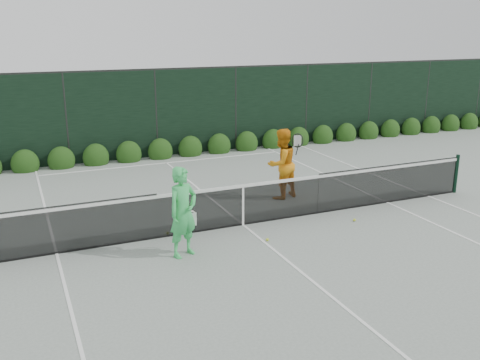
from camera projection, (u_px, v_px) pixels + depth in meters
name	position (u px, v px, depth m)	size (l,w,h in m)	color
ground	(243.00, 225.00, 12.36)	(80.00, 80.00, 0.00)	gray
tennis_net	(242.00, 203.00, 12.20)	(12.90, 0.10, 1.07)	black
player_woman	(183.00, 212.00, 10.49)	(0.79, 0.67, 1.83)	#3AC960
player_man	(282.00, 164.00, 14.08)	(1.07, 0.94, 1.87)	orange
court_lines	(243.00, 225.00, 12.36)	(11.03, 23.83, 0.01)	white
windscreen_fence	(304.00, 195.00, 9.55)	(32.00, 21.07, 3.06)	black
hedge_row	(160.00, 152.00, 18.60)	(31.66, 0.65, 0.94)	#15380F
tennis_balls	(248.00, 235.00, 11.65)	(4.35, 1.29, 0.07)	#C8DB30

